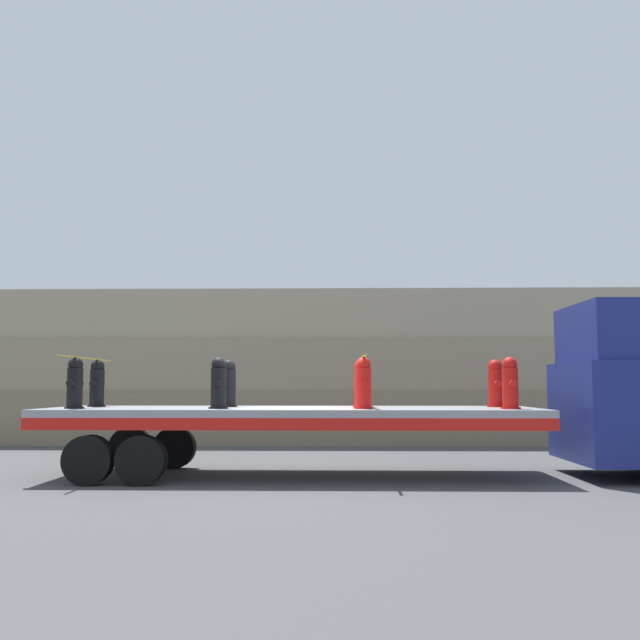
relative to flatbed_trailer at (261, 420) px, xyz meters
name	(u,v)px	position (x,y,z in m)	size (l,w,h in m)	color
ground_plane	(293,477)	(0.57, 0.00, -0.99)	(120.00, 120.00, 0.00)	#474749
rock_cliff	(310,367)	(0.57, 7.95, 1.15)	(60.00, 3.30, 4.29)	#84755B
flatbed_trailer	(261,420)	(0.00, 0.00, 0.00)	(8.70, 2.68, 1.22)	gray
fire_hydrant_black_near_0	(75,384)	(-3.19, -0.57, 0.66)	(0.34, 0.54, 0.88)	black
fire_hydrant_black_far_0	(97,384)	(-3.19, 0.57, 0.66)	(0.34, 0.54, 0.88)	black
fire_hydrant_black_near_1	(219,384)	(-0.68, -0.57, 0.66)	(0.34, 0.54, 0.88)	black
fire_hydrant_black_far_1	(229,384)	(-0.68, 0.57, 0.66)	(0.34, 0.54, 0.88)	black
fire_hydrant_red_near_2	(364,384)	(1.82, -0.57, 0.66)	(0.34, 0.54, 0.88)	red
fire_hydrant_red_far_2	(361,384)	(1.82, 0.57, 0.66)	(0.34, 0.54, 0.88)	red
fire_hydrant_red_near_3	(510,384)	(4.32, -0.57, 0.66)	(0.34, 0.54, 0.88)	red
fire_hydrant_red_far_3	(495,384)	(4.32, 0.57, 0.66)	(0.34, 0.54, 0.88)	red
cargo_strap_rear	(87,358)	(-3.19, 0.00, 1.12)	(0.05, 2.79, 0.01)	yellow
cargo_strap_middle	(362,358)	(1.82, 0.00, 1.12)	(0.05, 2.79, 0.01)	yellow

